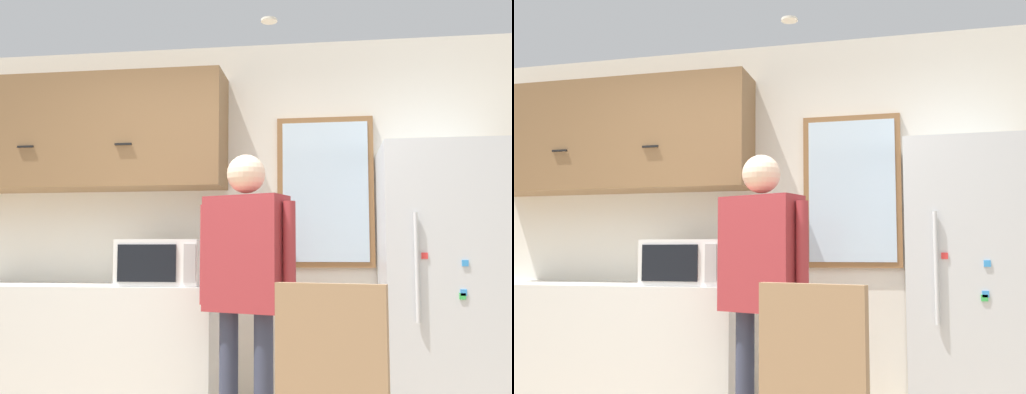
% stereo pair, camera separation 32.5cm
% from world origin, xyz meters
% --- Properties ---
extents(back_wall, '(6.00, 0.06, 2.70)m').
position_xyz_m(back_wall, '(0.00, 2.08, 1.35)').
color(back_wall, silver).
rests_on(back_wall, ground_plane).
extents(counter, '(2.08, 0.64, 0.92)m').
position_xyz_m(counter, '(-1.16, 1.73, 0.46)').
color(counter, silver).
rests_on(counter, ground_plane).
extents(upper_cabinets, '(2.08, 0.39, 0.83)m').
position_xyz_m(upper_cabinets, '(-1.16, 1.87, 2.02)').
color(upper_cabinets, olive).
extents(microwave, '(0.55, 0.39, 0.30)m').
position_xyz_m(microwave, '(-0.49, 1.64, 1.07)').
color(microwave, white).
rests_on(microwave, counter).
extents(person, '(0.59, 0.37, 1.71)m').
position_xyz_m(person, '(0.14, 1.19, 1.05)').
color(person, '#33384C').
rests_on(person, ground_plane).
extents(refrigerator, '(0.75, 0.72, 1.82)m').
position_xyz_m(refrigerator, '(1.33, 1.70, 0.91)').
color(refrigerator, silver).
rests_on(refrigerator, ground_plane).
extents(window, '(0.69, 0.05, 1.09)m').
position_xyz_m(window, '(0.59, 2.04, 1.58)').
color(window, olive).
extents(ceiling_light, '(0.11, 0.11, 0.01)m').
position_xyz_m(ceiling_light, '(0.24, 1.56, 2.68)').
color(ceiling_light, white).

